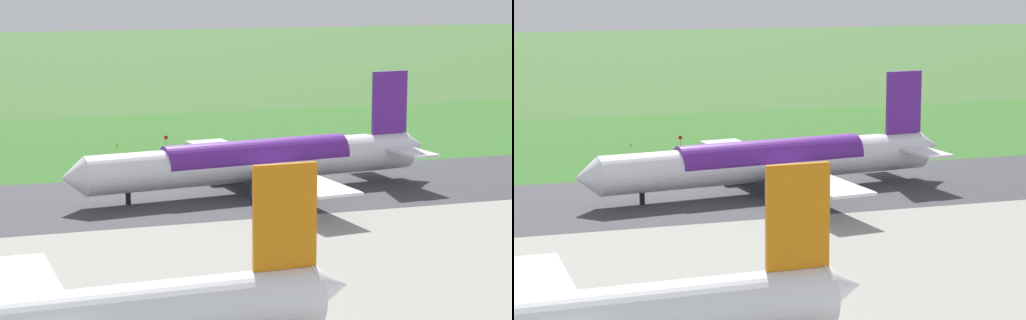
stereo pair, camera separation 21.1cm
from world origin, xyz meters
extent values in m
plane|color=#3D662D|center=(0.00, 0.00, 0.00)|extent=(800.00, 800.00, 0.00)
cube|color=#38383D|center=(0.00, 0.00, 0.03)|extent=(600.00, 29.46, 0.06)
cube|color=#346B27|center=(0.00, -40.28, 0.02)|extent=(600.00, 80.00, 0.04)
cylinder|color=white|center=(-12.85, 0.00, 4.20)|extent=(48.27, 11.14, 5.20)
cone|color=white|center=(12.45, 3.18, 4.20)|extent=(3.59, 5.28, 4.94)
cone|color=white|center=(-37.85, -3.14, 4.80)|extent=(4.02, 4.82, 4.42)
cube|color=#591E8C|center=(-33.80, -2.63, 11.30)|extent=(5.62, 1.19, 9.00)
cube|color=white|center=(-34.49, 2.83, 5.00)|extent=(5.09, 9.43, 0.36)
cube|color=white|center=(-33.12, -8.09, 5.00)|extent=(5.09, 9.43, 0.36)
cube|color=white|center=(-15.21, 10.79, 3.80)|extent=(8.69, 22.58, 0.35)
cube|color=white|center=(-12.47, -11.04, 3.80)|extent=(8.69, 22.58, 0.35)
cylinder|color=#23284C|center=(-12.30, 7.63, 1.32)|extent=(4.81, 3.34, 2.80)
cylinder|color=#23284C|center=(-10.43, -7.25, 1.32)|extent=(4.81, 3.34, 2.80)
cylinder|color=black|center=(5.25, 2.27, 1.71)|extent=(0.70, 0.70, 3.42)
cylinder|color=black|center=(-16.32, 3.60, 1.71)|extent=(0.70, 0.70, 3.42)
cylinder|color=black|center=(-15.33, -4.34, 1.71)|extent=(0.70, 0.70, 3.42)
cylinder|color=#591E8C|center=(-12.85, 0.00, 4.72)|extent=(26.85, 8.47, 5.23)
cone|color=white|center=(-1.38, 56.07, 4.54)|extent=(3.47, 4.30, 4.18)
cube|color=orange|center=(2.48, 56.22, 10.69)|extent=(5.31, 0.68, 8.51)
cube|color=white|center=(21.90, 46.55, 3.59)|extent=(6.47, 21.01, 0.33)
cube|color=gray|center=(-5.30, 31.91, 0.70)|extent=(4.45, 3.93, 0.75)
cube|color=#2D333D|center=(-5.47, 32.03, 1.35)|extent=(2.78, 2.67, 0.55)
cylinder|color=black|center=(-3.67, 31.78, 0.32)|extent=(0.65, 0.55, 0.64)
cylinder|color=black|center=(-4.67, 30.40, 0.32)|extent=(0.65, 0.55, 0.64)
cylinder|color=black|center=(-5.94, 33.42, 0.32)|extent=(0.65, 0.55, 0.64)
cylinder|color=black|center=(-6.94, 32.05, 0.32)|extent=(0.65, 0.55, 0.64)
cylinder|color=slate|center=(-8.66, -37.76, 0.84)|extent=(0.10, 0.10, 1.69)
cube|color=red|center=(-8.66, -37.78, 1.99)|extent=(0.60, 0.04, 0.60)
cone|color=orange|center=(-1.05, -42.84, 0.28)|extent=(0.40, 0.40, 0.55)
camera|label=1|loc=(28.17, 130.13, 29.66)|focal=71.49mm
camera|label=2|loc=(27.97, 130.19, 29.66)|focal=71.49mm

